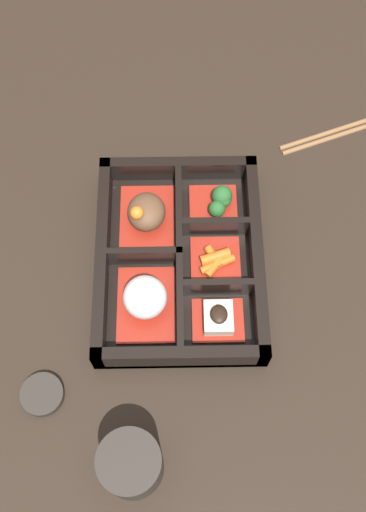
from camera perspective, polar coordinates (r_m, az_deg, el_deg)
The scene contains 11 objects.
ground_plane at distance 0.76m, azimuth 0.00°, elevation -0.79°, with size 3.00×3.00×0.00m, color black.
bento_base at distance 0.76m, azimuth 0.00°, elevation -0.63°, with size 0.27×0.20×0.01m.
bento_rim at distance 0.74m, azimuth 0.17°, elevation -0.11°, with size 0.27×0.20×0.04m.
bowl_rice at distance 0.71m, azimuth -3.25°, elevation -4.09°, with size 0.10×0.07×0.05m.
bowl_stew at distance 0.76m, azimuth -3.18°, elevation 4.03°, with size 0.10×0.07×0.05m.
bowl_tofu at distance 0.72m, azimuth 3.73°, elevation -5.96°, with size 0.06×0.06×0.03m.
bowl_carrots at distance 0.75m, azimuth 3.45°, elevation -0.49°, with size 0.06×0.06×0.02m.
bowl_greens at distance 0.78m, azimuth 3.73°, elevation 5.18°, with size 0.06×0.06×0.03m.
tea_cup at distance 0.66m, azimuth -4.57°, elevation -19.17°, with size 0.07×0.07×0.07m.
chopsticks at distance 0.90m, azimuth 15.99°, elevation 11.72°, with size 0.09×0.21×0.01m.
sauce_dish at distance 0.72m, azimuth -12.90°, elevation -12.73°, with size 0.05×0.05×0.01m.
Camera 1 is at (-0.31, 0.00, 0.70)m, focal length 42.00 mm.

